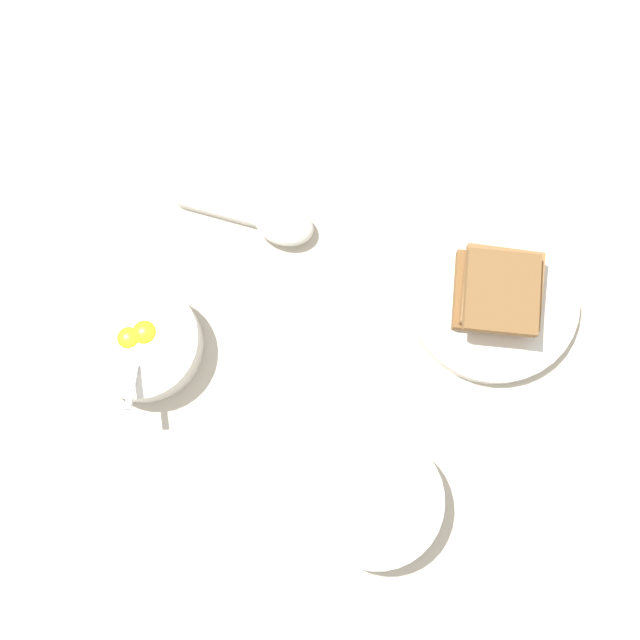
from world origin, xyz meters
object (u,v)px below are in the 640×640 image
(toast_plate, at_px, (493,299))
(toast_sandwich, at_px, (499,291))
(congee_bowl, at_px, (375,499))
(egg_bowl, at_px, (142,342))
(soup_spoon, at_px, (273,222))

(toast_plate, height_order, toast_sandwich, toast_sandwich)
(toast_sandwich, bearing_deg, toast_plate, 166.16)
(toast_plate, bearing_deg, congee_bowl, 108.27)
(congee_bowl, bearing_deg, toast_sandwich, -71.44)
(toast_plate, distance_m, congee_bowl, 0.27)
(egg_bowl, relative_size, congee_bowl, 0.92)
(toast_plate, distance_m, soup_spoon, 0.27)
(egg_bowl, height_order, soup_spoon, egg_bowl)
(soup_spoon, bearing_deg, toast_plate, -149.37)
(soup_spoon, bearing_deg, congee_bowl, 160.14)
(soup_spoon, height_order, congee_bowl, congee_bowl)
(egg_bowl, bearing_deg, toast_plate, -122.07)
(toast_sandwich, relative_size, congee_bowl, 0.92)
(toast_sandwich, height_order, soup_spoon, toast_sandwich)
(toast_plate, relative_size, congee_bowl, 1.37)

